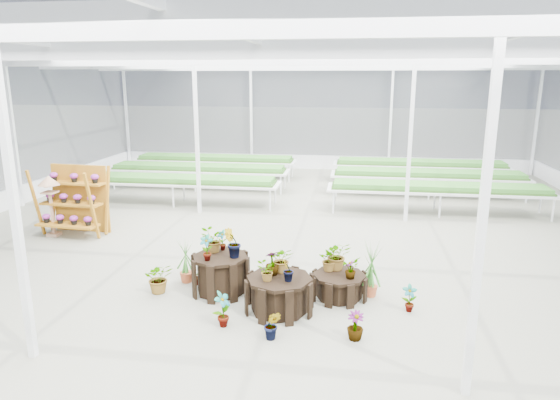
# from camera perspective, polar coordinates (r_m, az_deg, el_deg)

# --- Properties ---
(ground_plane) EXTENTS (24.00, 24.00, 0.00)m
(ground_plane) POSITION_cam_1_polar(r_m,az_deg,el_deg) (10.73, -0.10, -7.64)
(ground_plane) COLOR gray
(ground_plane) RESTS_ON ground
(greenhouse_shell) EXTENTS (18.00, 24.00, 4.50)m
(greenhouse_shell) POSITION_cam_1_polar(r_m,az_deg,el_deg) (10.13, -0.10, 4.29)
(greenhouse_shell) COLOR white
(greenhouse_shell) RESTS_ON ground
(steel_frame) EXTENTS (18.00, 24.00, 4.50)m
(steel_frame) POSITION_cam_1_polar(r_m,az_deg,el_deg) (10.13, -0.10, 4.29)
(steel_frame) COLOR silver
(steel_frame) RESTS_ON ground
(nursery_benches) EXTENTS (16.00, 7.00, 0.84)m
(nursery_benches) POSITION_cam_1_polar(r_m,az_deg,el_deg) (17.50, 3.39, 2.21)
(nursery_benches) COLOR silver
(nursery_benches) RESTS_ON ground
(plinth_tall) EXTENTS (1.14, 1.14, 0.72)m
(plinth_tall) POSITION_cam_1_polar(r_m,az_deg,el_deg) (9.46, -6.80, -8.41)
(plinth_tall) COLOR black
(plinth_tall) RESTS_ON ground
(plinth_mid) EXTENTS (1.54, 1.54, 0.62)m
(plinth_mid) POSITION_cam_1_polar(r_m,az_deg,el_deg) (8.71, -0.06, -10.71)
(plinth_mid) COLOR black
(plinth_mid) RESTS_ON ground
(plinth_low) EXTENTS (1.27, 1.27, 0.45)m
(plinth_low) POSITION_cam_1_polar(r_m,az_deg,el_deg) (9.31, 6.78, -9.71)
(plinth_low) COLOR black
(plinth_low) RESTS_ON ground
(shelf_rack) EXTENTS (1.73, 1.01, 1.76)m
(shelf_rack) POSITION_cam_1_polar(r_m,az_deg,el_deg) (13.66, -22.67, -0.16)
(shelf_rack) COLOR #925C13
(shelf_rack) RESTS_ON ground
(bird_table) EXTENTS (0.46, 0.46, 1.56)m
(bird_table) POSITION_cam_1_polar(r_m,az_deg,el_deg) (13.82, -24.68, -0.63)
(bird_table) COLOR #A57C5E
(bird_table) RESTS_ON ground
(nursery_plants) EXTENTS (5.02, 2.89, 1.28)m
(nursery_plants) POSITION_cam_1_polar(r_m,az_deg,el_deg) (9.22, -1.11, -7.59)
(nursery_plants) COLOR #336E27
(nursery_plants) RESTS_ON ground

